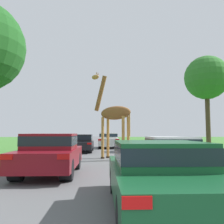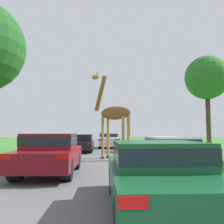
{
  "view_description": "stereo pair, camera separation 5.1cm",
  "coord_description": "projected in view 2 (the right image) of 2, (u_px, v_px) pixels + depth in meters",
  "views": [
    {
      "loc": [
        -0.01,
        0.06,
        1.52
      ],
      "look_at": [
        0.55,
        13.7,
        2.7
      ],
      "focal_mm": 38.0,
      "sensor_mm": 36.0,
      "label": 1
    },
    {
      "loc": [
        0.04,
        0.06,
        1.52
      ],
      "look_at": [
        0.55,
        13.7,
        2.7
      ],
      "focal_mm": 38.0,
      "sensor_mm": 36.0,
      "label": 2
    }
  ],
  "objects": [
    {
      "name": "car_far_ahead",
      "position": [
        82.0,
        143.0,
        18.54
      ],
      "size": [
        1.71,
        4.16,
        1.36
      ],
      "color": "black",
      "rests_on": "ground"
    },
    {
      "name": "road",
      "position": [
        103.0,
        145.0,
        29.67
      ],
      "size": [
        7.29,
        120.0,
        0.0
      ],
      "color": "#5B5B5E",
      "rests_on": "ground"
    },
    {
      "name": "car_queue_left",
      "position": [
        171.0,
        152.0,
        9.57
      ],
      "size": [
        1.98,
        4.32,
        1.34
      ],
      "color": "silver",
      "rests_on": "ground"
    },
    {
      "name": "car_queue_right",
      "position": [
        109.0,
        140.0,
        23.23
      ],
      "size": [
        1.9,
        4.09,
        1.47
      ],
      "color": "silver",
      "rests_on": "ground"
    },
    {
      "name": "car_lead_maroon",
      "position": [
        157.0,
        173.0,
        4.76
      ],
      "size": [
        1.86,
        4.34,
        1.33
      ],
      "color": "#144C28",
      "rests_on": "ground"
    },
    {
      "name": "giraffe_near_road",
      "position": [
        113.0,
        115.0,
        13.79
      ],
      "size": [
        2.47,
        2.24,
        5.3
      ],
      "rotation": [
        0.0,
        0.0,
        0.85
      ],
      "color": "#B77F3D",
      "rests_on": "ground"
    },
    {
      "name": "tree_left_edge",
      "position": [
        207.0,
        78.0,
        20.96
      ],
      "size": [
        3.85,
        3.85,
        8.29
      ],
      "color": "#4C3828",
      "rests_on": "ground"
    },
    {
      "name": "car_verge_right",
      "position": [
        50.0,
        153.0,
        8.64
      ],
      "size": [
        1.94,
        3.99,
        1.47
      ],
      "color": "maroon",
      "rests_on": "ground"
    }
  ]
}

